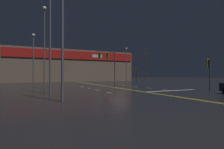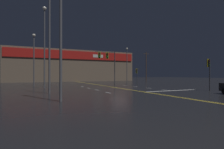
% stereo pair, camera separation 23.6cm
% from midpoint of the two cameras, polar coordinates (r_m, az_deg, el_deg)
% --- Properties ---
extents(ground_plane, '(200.00, 200.00, 0.00)m').
position_cam_midpoint_polar(ground_plane, '(25.65, 2.02, -4.46)').
color(ground_plane, black).
extents(road_markings, '(11.98, 60.00, 0.01)m').
position_cam_midpoint_polar(road_markings, '(25.03, 4.48, -4.56)').
color(road_markings, gold).
rests_on(road_markings, ground).
extents(traffic_signal_median, '(3.32, 0.36, 5.75)m').
position_cam_midpoint_polar(traffic_signal_median, '(27.26, -1.82, 4.96)').
color(traffic_signal_median, '#38383D').
rests_on(traffic_signal_median, ground).
extents(traffic_signal_corner_northeast, '(0.42, 0.36, 3.30)m').
position_cam_midpoint_polar(traffic_signal_corner_northeast, '(38.07, 7.82, 0.60)').
color(traffic_signal_corner_northeast, '#38383D').
rests_on(traffic_signal_corner_northeast, ground).
extents(traffic_signal_corner_southeast, '(0.42, 0.36, 3.90)m').
position_cam_midpoint_polar(traffic_signal_corner_southeast, '(24.49, 28.85, 2.06)').
color(traffic_signal_corner_southeast, '#38383D').
rests_on(traffic_signal_corner_southeast, ground).
extents(streetlight_near_left, '(0.56, 0.56, 10.43)m').
position_cam_midpoint_polar(streetlight_near_left, '(19.55, -19.89, 13.58)').
color(streetlight_near_left, '#59595E').
rests_on(streetlight_near_left, ground).
extents(streetlight_near_right, '(0.56, 0.56, 9.36)m').
position_cam_midpoint_polar(streetlight_near_right, '(47.89, 4.56, 4.71)').
color(streetlight_near_right, '#59595E').
rests_on(streetlight_near_right, ground).
extents(streetlight_median_approach, '(0.56, 0.56, 9.32)m').
position_cam_midpoint_polar(streetlight_median_approach, '(34.46, -24.45, 6.59)').
color(streetlight_median_approach, '#59595E').
rests_on(streetlight_median_approach, ground).
extents(streetlight_far_left, '(0.56, 0.56, 11.85)m').
position_cam_midpoint_polar(streetlight_far_left, '(27.58, -21.44, 11.17)').
color(streetlight_far_left, '#59595E').
rests_on(streetlight_far_left, ground).
extents(building_backdrop, '(37.42, 10.23, 9.27)m').
position_cam_midpoint_polar(building_backdrop, '(56.24, -13.05, 2.63)').
color(building_backdrop, '#7A6651').
rests_on(building_backdrop, ground).
extents(utility_pole_row, '(47.04, 0.26, 11.53)m').
position_cam_midpoint_polar(utility_pole_row, '(49.11, -13.16, 4.04)').
color(utility_pole_row, '#4C3828').
rests_on(utility_pole_row, ground).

